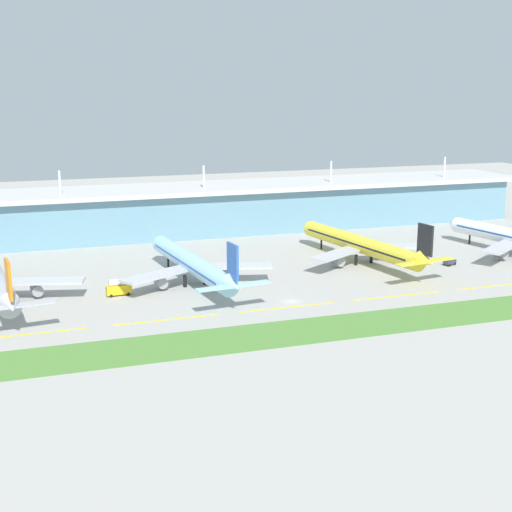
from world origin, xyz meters
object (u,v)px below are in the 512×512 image
at_px(pushback_tug, 450,262).
at_px(fuel_truck, 118,288).
at_px(airliner_far_middle, 362,245).
at_px(airliner_near_middle, 193,264).

relative_size(pushback_tug, fuel_truck, 0.67).
bearing_deg(airliner_far_middle, pushback_tug, -24.34).
xyz_separation_m(airliner_near_middle, airliner_far_middle, (61.17, 8.09, 0.00)).
distance_m(airliner_near_middle, airliner_far_middle, 61.71).
height_order(airliner_near_middle, airliner_far_middle, same).
bearing_deg(airliner_near_middle, pushback_tug, -2.74).
bearing_deg(airliner_far_middle, airliner_near_middle, -172.47).
xyz_separation_m(airliner_near_middle, fuel_truck, (-23.46, -4.44, -4.19)).
distance_m(airliner_near_middle, pushback_tug, 88.67).
bearing_deg(pushback_tug, airliner_far_middle, 155.66).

